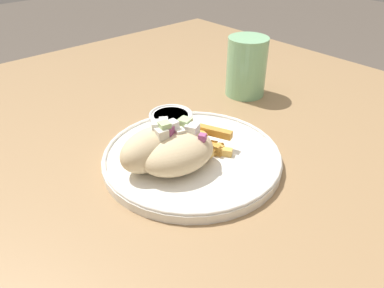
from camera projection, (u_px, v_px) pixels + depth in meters
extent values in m
cube|color=#9E7A51|center=(174.00, 164.00, 0.62)|extent=(1.25, 1.25, 0.04)
cylinder|color=#9E7A51|center=(196.00, 124.00, 1.48)|extent=(0.06, 0.06, 0.70)
cylinder|color=white|center=(192.00, 158.00, 0.59)|extent=(0.28, 0.28, 0.01)
torus|color=white|center=(192.00, 154.00, 0.59)|extent=(0.28, 0.28, 0.01)
ellipsoid|color=beige|center=(177.00, 153.00, 0.54)|extent=(0.13, 0.10, 0.06)
cube|color=white|center=(194.00, 129.00, 0.55)|extent=(0.02, 0.02, 0.02)
cube|color=#B7D693|center=(185.00, 124.00, 0.56)|extent=(0.02, 0.02, 0.02)
cube|color=silver|center=(180.00, 133.00, 0.54)|extent=(0.02, 0.02, 0.01)
cube|color=red|center=(191.00, 128.00, 0.56)|extent=(0.02, 0.02, 0.01)
cube|color=#A34C84|center=(203.00, 137.00, 0.53)|extent=(0.01, 0.01, 0.01)
ellipsoid|color=beige|center=(151.00, 149.00, 0.55)|extent=(0.11, 0.07, 0.06)
cube|color=silver|center=(162.00, 134.00, 0.53)|extent=(0.02, 0.02, 0.02)
cube|color=red|center=(168.00, 127.00, 0.55)|extent=(0.02, 0.02, 0.01)
cube|color=#A34C84|center=(168.00, 132.00, 0.54)|extent=(0.02, 0.02, 0.02)
cube|color=white|center=(164.00, 122.00, 0.54)|extent=(0.02, 0.02, 0.01)
cube|color=#B7D693|center=(164.00, 127.00, 0.53)|extent=(0.02, 0.02, 0.02)
cube|color=white|center=(172.00, 126.00, 0.54)|extent=(0.02, 0.02, 0.01)
cube|color=white|center=(157.00, 127.00, 0.54)|extent=(0.02, 0.02, 0.02)
cube|color=gold|center=(203.00, 146.00, 0.60)|extent=(0.03, 0.08, 0.01)
cube|color=gold|center=(192.00, 141.00, 0.61)|extent=(0.05, 0.08, 0.01)
cube|color=#E5B251|center=(210.00, 150.00, 0.59)|extent=(0.05, 0.06, 0.01)
cube|color=#E5B251|center=(192.00, 141.00, 0.61)|extent=(0.04, 0.07, 0.01)
cube|color=#E5B251|center=(197.00, 151.00, 0.59)|extent=(0.08, 0.05, 0.01)
cube|color=gold|center=(202.00, 142.00, 0.61)|extent=(0.02, 0.08, 0.01)
cube|color=#E5B251|center=(204.00, 149.00, 0.59)|extent=(0.06, 0.04, 0.01)
cube|color=gold|center=(208.00, 130.00, 0.60)|extent=(0.04, 0.08, 0.01)
cube|color=gold|center=(197.00, 141.00, 0.60)|extent=(0.03, 0.08, 0.01)
cube|color=gold|center=(194.00, 127.00, 0.62)|extent=(0.03, 0.08, 0.01)
cube|color=gold|center=(193.00, 137.00, 0.59)|extent=(0.01, 0.06, 0.01)
cube|color=#E5B251|center=(189.00, 147.00, 0.59)|extent=(0.03, 0.08, 0.01)
cube|color=#E5B251|center=(181.00, 141.00, 0.59)|extent=(0.04, 0.06, 0.01)
cylinder|color=white|center=(171.00, 123.00, 0.64)|extent=(0.07, 0.07, 0.03)
cylinder|color=beige|center=(171.00, 116.00, 0.63)|extent=(0.06, 0.06, 0.01)
torus|color=white|center=(171.00, 115.00, 0.63)|extent=(0.07, 0.07, 0.00)
cylinder|color=#8CCC93|center=(246.00, 67.00, 0.78)|extent=(0.08, 0.08, 0.12)
cylinder|color=silver|center=(246.00, 75.00, 0.79)|extent=(0.07, 0.07, 0.07)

